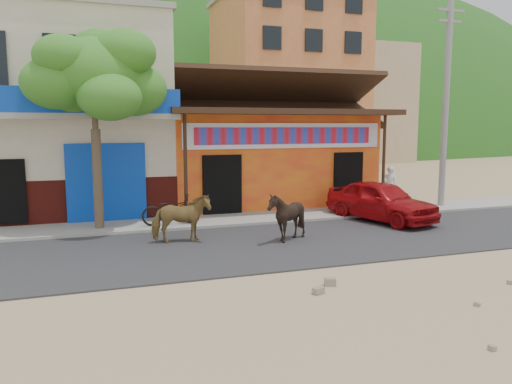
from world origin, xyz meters
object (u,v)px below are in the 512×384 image
tree (95,129)px  cow_tan (181,219)px  cow_dark (287,216)px  scooter (171,209)px  red_car (381,201)px  utility_pole (446,102)px  pedestrian (389,186)px

tree → cow_tan: bearing=-49.2°
cow_dark → scooter: bearing=-126.2°
red_car → tree: bearing=154.5°
cow_dark → scooter: 3.99m
utility_pole → cow_tan: size_ratio=5.09×
cow_tan → red_car: (6.92, 0.95, 0.02)m
red_car → scooter: 6.93m
utility_pole → red_car: 5.37m
utility_pole → cow_dark: (-7.94, -3.37, -3.39)m
utility_pole → red_car: (-3.81, -1.65, -3.40)m
cow_dark → red_car: bearing=123.8°
cow_tan → pedestrian: pedestrian is taller
cow_dark → red_car: (4.12, 1.73, -0.01)m
cow_dark → pedestrian: 7.28m
pedestrian → tree: bearing=23.3°
cow_dark → pedestrian: (6.03, 4.07, 0.15)m
cow_tan → scooter: cow_tan is taller
cow_dark → pedestrian: size_ratio=0.91×
cow_tan → utility_pole: bearing=-74.5°
cow_dark → cow_tan: bearing=-94.3°
cow_dark → red_car: cow_dark is taller
cow_dark → tree: bearing=-112.0°
tree → cow_tan: 3.99m
tree → scooter: bearing=-6.3°
cow_dark → utility_pole: bearing=124.1°
scooter → pedestrian: 8.81m
cow_tan → scooter: size_ratio=0.85×
cow_tan → cow_dark: 2.90m
tree → cow_dark: 6.28m
pedestrian → red_car: bearing=69.5°
utility_pole → cow_dark: size_ratio=5.78×
tree → utility_pole: 12.84m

